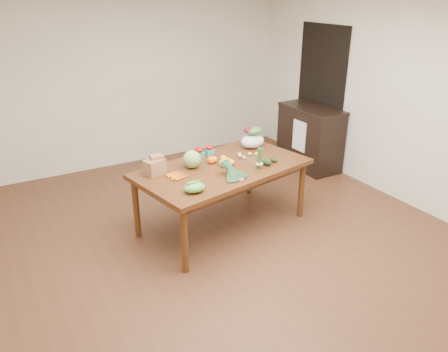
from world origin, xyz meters
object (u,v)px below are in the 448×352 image
kale_bunch (235,171)px  asparagus_bundle (259,158)px  paper_bag (155,165)px  cabbage (192,159)px  salad_bag (253,138)px  dining_table (222,197)px  cabinet (310,137)px  mandarin_cluster (227,162)px

kale_bunch → asparagus_bundle: 0.37m
paper_bag → cabbage: size_ratio=1.39×
asparagus_bundle → salad_bag: asparagus_bundle is taller
cabbage → asparagus_bundle: bearing=-32.3°
dining_table → paper_bag: paper_bag is taller
kale_bunch → asparagus_bundle: asparagus_bundle is taller
cabinet → salad_bag: bearing=-157.2°
kale_bunch → salad_bag: bearing=34.5°
cabbage → dining_table: bearing=-23.3°
cabbage → mandarin_cluster: size_ratio=1.10×
cabbage → salad_bag: (0.94, 0.22, 0.02)m
paper_bag → asparagus_bundle: (1.04, -0.43, 0.03)m
dining_table → cabbage: (-0.31, 0.13, 0.47)m
paper_bag → mandarin_cluster: size_ratio=1.53×
cabinet → paper_bag: 2.95m
asparagus_bundle → salad_bag: (0.31, 0.62, -0.01)m
cabbage → salad_bag: size_ratio=0.64×
cabinet → kale_bunch: (-2.13, -1.31, 0.36)m
cabinet → paper_bag: (-2.81, -0.80, 0.38)m
cabinet → mandarin_cluster: bearing=-154.4°
paper_bag → asparagus_bundle: 1.13m
mandarin_cluster → cabbage: bearing=159.9°
cabbage → asparagus_bundle: asparagus_bundle is taller
mandarin_cluster → salad_bag: size_ratio=0.58×
salad_bag → paper_bag: bearing=-172.1°
dining_table → asparagus_bundle: size_ratio=7.57×
dining_table → asparagus_bundle: 0.65m
cabbage → mandarin_cluster: cabbage is taller
paper_bag → salad_bag: size_ratio=0.90×
cabbage → cabinet: bearing=19.3°
dining_table → kale_bunch: kale_bunch is taller
dining_table → mandarin_cluster: (0.06, -0.00, 0.42)m
cabinet → salad_bag: 1.63m
dining_table → kale_bunch: (-0.05, -0.34, 0.45)m
cabbage → kale_bunch: 0.54m
asparagus_bundle → mandarin_cluster: bearing=122.9°
cabinet → salad_bag: (-1.46, -0.61, 0.40)m
cabinet → paper_bag: bearing=-164.1°
mandarin_cluster → salad_bag: salad_bag is taller
asparagus_bundle → salad_bag: bearing=51.5°
dining_table → asparagus_bundle: bearing=-51.1°
kale_bunch → dining_table: bearing=70.9°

